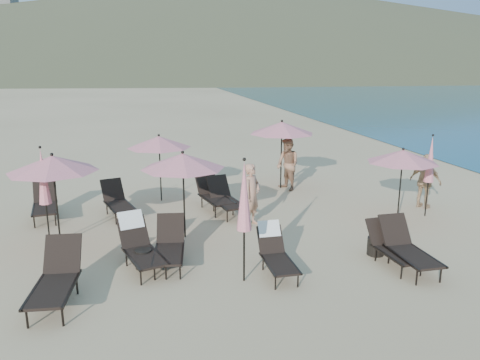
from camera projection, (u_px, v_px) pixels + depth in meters
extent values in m
plane|color=#D6BA8C|center=(296.00, 265.00, 10.34)|extent=(800.00, 800.00, 0.00)
cone|color=brown|center=(236.00, 25.00, 300.19)|extent=(690.00, 690.00, 55.00)
cone|color=brown|center=(394.00, 46.00, 357.78)|extent=(280.00, 280.00, 32.00)
cube|color=beige|center=(67.00, 38.00, 290.49)|extent=(18.00, 16.00, 38.00)
cube|color=black|center=(52.00, 291.00, 8.35)|extent=(0.80, 1.39, 0.06)
cube|color=black|center=(63.00, 254.00, 9.13)|extent=(0.73, 0.56, 0.69)
cylinder|color=black|center=(27.00, 318.00, 7.83)|extent=(0.04, 0.04, 0.38)
cylinder|color=black|center=(46.00, 287.00, 8.93)|extent=(0.04, 0.04, 0.38)
cylinder|color=black|center=(63.00, 316.00, 7.90)|extent=(0.04, 0.04, 0.38)
cylinder|color=black|center=(77.00, 285.00, 9.00)|extent=(0.04, 0.04, 0.38)
cube|color=black|center=(34.00, 290.00, 8.36)|extent=(0.18, 1.49, 0.04)
cube|color=black|center=(72.00, 288.00, 8.44)|extent=(0.18, 1.49, 0.04)
cube|color=black|center=(145.00, 257.00, 9.86)|extent=(0.95, 1.35, 0.05)
cube|color=black|center=(133.00, 232.00, 10.48)|extent=(0.74, 0.62, 0.63)
cylinder|color=black|center=(141.00, 277.00, 9.35)|extent=(0.04, 0.04, 0.34)
cylinder|color=black|center=(126.00, 259.00, 10.24)|extent=(0.04, 0.04, 0.34)
cylinder|color=black|center=(166.00, 272.00, 9.60)|extent=(0.04, 0.04, 0.34)
cylinder|color=black|center=(150.00, 254.00, 10.49)|extent=(0.04, 0.04, 0.34)
cube|color=black|center=(130.00, 259.00, 9.76)|extent=(0.44, 1.32, 0.04)
cube|color=black|center=(158.00, 253.00, 10.05)|extent=(0.44, 1.32, 0.04)
cube|color=silver|center=(131.00, 220.00, 10.55)|extent=(0.61, 0.43, 0.38)
cube|color=black|center=(169.00, 254.00, 10.03)|extent=(0.77, 1.27, 0.05)
cube|color=black|center=(170.00, 228.00, 10.74)|extent=(0.67, 0.53, 0.62)
cylinder|color=black|center=(155.00, 273.00, 9.57)|extent=(0.04, 0.04, 0.34)
cylinder|color=black|center=(159.00, 253.00, 10.57)|extent=(0.04, 0.04, 0.34)
cylinder|color=black|center=(180.00, 272.00, 9.61)|extent=(0.04, 0.04, 0.34)
cylinder|color=black|center=(182.00, 252.00, 10.61)|extent=(0.04, 0.04, 0.34)
cube|color=black|center=(155.00, 253.00, 10.05)|extent=(0.21, 1.35, 0.04)
cube|color=black|center=(183.00, 252.00, 10.10)|extent=(0.21, 1.35, 0.04)
cube|color=black|center=(280.00, 264.00, 9.61)|extent=(0.57, 1.08, 0.04)
cube|color=black|center=(271.00, 240.00, 10.23)|extent=(0.56, 0.41, 0.55)
cylinder|color=black|center=(275.00, 282.00, 9.18)|extent=(0.03, 0.03, 0.30)
cylinder|color=black|center=(263.00, 263.00, 10.05)|extent=(0.03, 0.03, 0.30)
cylinder|color=black|center=(298.00, 280.00, 9.28)|extent=(0.03, 0.03, 0.30)
cylinder|color=black|center=(284.00, 261.00, 10.15)|extent=(0.03, 0.03, 0.30)
cube|color=black|center=(267.00, 264.00, 9.60)|extent=(0.05, 1.21, 0.04)
cube|color=black|center=(292.00, 262.00, 9.71)|extent=(0.05, 1.21, 0.04)
cube|color=silver|center=(269.00, 229.00, 10.30)|extent=(0.49, 0.26, 0.33)
cube|color=black|center=(415.00, 257.00, 9.85)|extent=(0.66, 1.26, 0.05)
cube|color=black|center=(395.00, 230.00, 10.57)|extent=(0.65, 0.48, 0.65)
cylinder|color=black|center=(417.00, 277.00, 9.35)|extent=(0.04, 0.04, 0.35)
cylinder|color=black|center=(389.00, 256.00, 10.37)|extent=(0.04, 0.04, 0.35)
cylinder|color=black|center=(441.00, 275.00, 9.47)|extent=(0.04, 0.04, 0.35)
cylinder|color=black|center=(411.00, 254.00, 10.48)|extent=(0.04, 0.04, 0.35)
cube|color=black|center=(400.00, 257.00, 9.83)|extent=(0.06, 1.41, 0.04)
cube|color=black|center=(427.00, 254.00, 9.97)|extent=(0.06, 1.41, 0.04)
cube|color=black|center=(398.00, 255.00, 10.08)|extent=(0.66, 1.15, 0.05)
cube|color=black|center=(380.00, 231.00, 10.70)|extent=(0.60, 0.46, 0.57)
cylinder|color=black|center=(401.00, 272.00, 9.63)|extent=(0.03, 0.03, 0.31)
cylinder|color=black|center=(376.00, 255.00, 10.50)|extent=(0.03, 0.03, 0.31)
cylinder|color=black|center=(421.00, 269.00, 9.76)|extent=(0.03, 0.03, 0.31)
cylinder|color=black|center=(394.00, 252.00, 10.64)|extent=(0.03, 0.03, 0.31)
cube|color=black|center=(386.00, 255.00, 10.04)|extent=(0.14, 1.24, 0.04)
cube|color=black|center=(408.00, 252.00, 10.20)|extent=(0.14, 1.24, 0.04)
cube|color=black|center=(45.00, 209.00, 13.10)|extent=(0.81, 1.31, 0.05)
cube|color=black|center=(45.00, 191.00, 13.78)|extent=(0.70, 0.55, 0.64)
cylinder|color=black|center=(34.00, 222.00, 12.59)|extent=(0.04, 0.04, 0.35)
cylinder|color=black|center=(36.00, 210.00, 13.55)|extent=(0.04, 0.04, 0.35)
cylinder|color=black|center=(55.00, 220.00, 12.77)|extent=(0.04, 0.04, 0.35)
cylinder|color=black|center=(56.00, 209.00, 13.73)|extent=(0.04, 0.04, 0.35)
cube|color=black|center=(33.00, 209.00, 13.04)|extent=(0.24, 1.38, 0.04)
cube|color=black|center=(57.00, 207.00, 13.25)|extent=(0.24, 1.38, 0.04)
cube|color=black|center=(120.00, 206.00, 13.36)|extent=(0.94, 1.33, 0.05)
cube|color=black|center=(112.00, 190.00, 13.98)|extent=(0.72, 0.61, 0.62)
cylinder|color=black|center=(116.00, 219.00, 12.86)|extent=(0.04, 0.04, 0.34)
cylinder|color=black|center=(107.00, 209.00, 13.74)|extent=(0.04, 0.04, 0.34)
cylinder|color=black|center=(134.00, 216.00, 13.11)|extent=(0.04, 0.04, 0.34)
cylinder|color=black|center=(124.00, 206.00, 13.98)|extent=(0.04, 0.04, 0.34)
cube|color=black|center=(109.00, 207.00, 13.26)|extent=(0.43, 1.30, 0.04)
cube|color=black|center=(130.00, 204.00, 13.54)|extent=(0.43, 1.30, 0.04)
cube|color=black|center=(217.00, 200.00, 13.94)|extent=(0.93, 1.40, 0.05)
cube|color=black|center=(207.00, 183.00, 14.62)|extent=(0.75, 0.62, 0.66)
cylinder|color=black|center=(215.00, 212.00, 13.41)|extent=(0.04, 0.04, 0.36)
cylinder|color=black|center=(202.00, 202.00, 14.37)|extent=(0.04, 0.04, 0.36)
cylinder|color=black|center=(233.00, 209.00, 13.63)|extent=(0.04, 0.04, 0.36)
cylinder|color=black|center=(219.00, 200.00, 14.60)|extent=(0.04, 0.04, 0.36)
cube|color=black|center=(206.00, 200.00, 13.85)|extent=(0.37, 1.41, 0.04)
cube|color=black|center=(226.00, 197.00, 14.12)|extent=(0.37, 1.41, 0.04)
cube|color=black|center=(229.00, 204.00, 13.58)|extent=(0.88, 1.35, 0.05)
cube|color=black|center=(218.00, 187.00, 14.25)|extent=(0.73, 0.59, 0.64)
cylinder|color=black|center=(227.00, 216.00, 13.06)|extent=(0.04, 0.04, 0.35)
cylinder|color=black|center=(214.00, 206.00, 14.01)|extent=(0.04, 0.04, 0.35)
cylinder|color=black|center=(245.00, 214.00, 13.27)|extent=(0.04, 0.04, 0.35)
cylinder|color=black|center=(230.00, 204.00, 14.22)|extent=(0.04, 0.04, 0.35)
cube|color=black|center=(218.00, 204.00, 13.50)|extent=(0.33, 1.38, 0.04)
cube|color=black|center=(238.00, 201.00, 13.74)|extent=(0.33, 1.38, 0.04)
cylinder|color=black|center=(56.00, 202.00, 11.30)|extent=(0.04, 0.04, 2.12)
cone|color=pink|center=(53.00, 164.00, 11.07)|extent=(2.12, 2.12, 0.38)
sphere|color=black|center=(52.00, 154.00, 11.01)|extent=(0.08, 0.08, 0.08)
cylinder|color=black|center=(184.00, 198.00, 11.74)|extent=(0.04, 0.04, 2.09)
cone|color=pink|center=(183.00, 161.00, 11.51)|extent=(2.09, 2.09, 0.38)
sphere|color=black|center=(183.00, 152.00, 11.45)|extent=(0.08, 0.08, 0.08)
cylinder|color=black|center=(400.00, 187.00, 13.01)|extent=(0.04, 0.04, 1.94)
cone|color=pink|center=(403.00, 156.00, 12.80)|extent=(1.94, 1.94, 0.35)
sphere|color=black|center=(403.00, 149.00, 12.75)|extent=(0.07, 0.07, 0.07)
cylinder|color=black|center=(160.00, 170.00, 14.91)|extent=(0.04, 0.04, 2.02)
cone|color=pink|center=(159.00, 142.00, 14.68)|extent=(2.02, 2.02, 0.36)
sphere|color=black|center=(159.00, 135.00, 14.63)|extent=(0.08, 0.08, 0.08)
cylinder|color=black|center=(281.00, 157.00, 16.38)|extent=(0.05, 0.05, 2.26)
cone|color=pink|center=(282.00, 128.00, 16.12)|extent=(2.26, 2.26, 0.41)
sphere|color=black|center=(282.00, 121.00, 16.07)|extent=(0.09, 0.09, 0.09)
cylinder|color=black|center=(244.00, 256.00, 9.46)|extent=(0.04, 0.04, 1.11)
cone|color=pink|center=(244.00, 196.00, 9.15)|extent=(0.30, 0.30, 1.41)
sphere|color=black|center=(244.00, 159.00, 8.97)|extent=(0.07, 0.07, 0.07)
cylinder|color=black|center=(427.00, 199.00, 13.50)|extent=(0.04, 0.04, 1.03)
cone|color=pink|center=(431.00, 159.00, 13.21)|extent=(0.28, 0.28, 1.31)
sphere|color=black|center=(433.00, 135.00, 13.04)|extent=(0.07, 0.07, 0.07)
cylinder|color=black|center=(48.00, 224.00, 11.34)|extent=(0.04, 0.04, 1.06)
cone|color=pink|center=(43.00, 176.00, 11.05)|extent=(0.29, 0.29, 1.35)
sphere|color=black|center=(40.00, 147.00, 10.88)|extent=(0.07, 0.07, 0.07)
cylinder|color=black|center=(143.00, 259.00, 10.15)|extent=(0.36, 0.36, 0.42)
cylinder|color=black|center=(376.00, 246.00, 10.84)|extent=(0.39, 0.39, 0.42)
imported|color=tan|center=(252.00, 195.00, 12.68)|extent=(0.74, 0.73, 1.72)
imported|color=#986B4E|center=(288.00, 164.00, 16.20)|extent=(0.93, 1.05, 1.81)
imported|color=tan|center=(425.00, 181.00, 14.21)|extent=(0.86, 1.05, 1.68)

